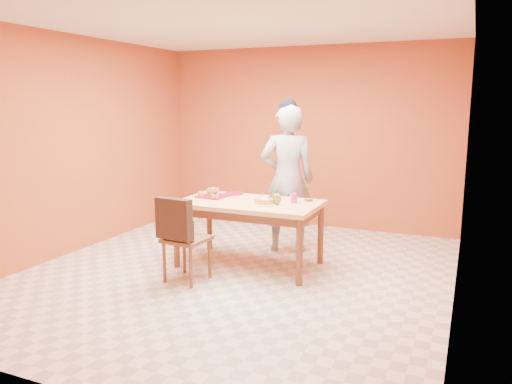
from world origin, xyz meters
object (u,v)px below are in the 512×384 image
at_px(dining_table, 249,209).
at_px(magenta_glass, 294,198).
at_px(pastry_platter, 213,196).
at_px(dining_chair, 186,237).
at_px(egg_ornament, 277,199).
at_px(sponge_cake, 264,201).
at_px(checker_tin, 308,200).
at_px(person, 287,179).
at_px(red_dinner_plate, 234,193).

distance_m(dining_table, magenta_glass, 0.53).
bearing_deg(pastry_platter, dining_chair, -82.56).
relative_size(dining_chair, egg_ornament, 7.14).
xyz_separation_m(pastry_platter, egg_ornament, (0.86, -0.12, 0.06)).
bearing_deg(sponge_cake, checker_tin, 42.89).
bearing_deg(sponge_cake, person, 91.90).
distance_m(egg_ornament, magenta_glass, 0.22).
height_order(egg_ornament, checker_tin, egg_ornament).
distance_m(sponge_cake, magenta_glass, 0.35).
relative_size(person, checker_tin, 18.55).
bearing_deg(sponge_cake, dining_chair, -133.65).
bearing_deg(person, checker_tin, 110.55).
bearing_deg(person, red_dinner_plate, 12.63).
height_order(person, egg_ornament, person).
height_order(person, pastry_platter, person).
bearing_deg(sponge_cake, red_dinner_plate, 143.11).
height_order(pastry_platter, checker_tin, checker_tin).
bearing_deg(checker_tin, red_dinner_plate, 175.94).
distance_m(person, sponge_cake, 0.84).
height_order(dining_table, person, person).
bearing_deg(red_dinner_plate, sponge_cake, -36.89).
xyz_separation_m(egg_ornament, magenta_glass, (0.14, 0.17, -0.01)).
bearing_deg(dining_chair, pastry_platter, 103.08).
height_order(dining_table, egg_ornament, egg_ornament).
distance_m(magenta_glass, checker_tin, 0.20).
relative_size(red_dinner_plate, magenta_glass, 2.21).
distance_m(dining_table, egg_ornament, 0.39).
bearing_deg(pastry_platter, dining_table, -8.86).
bearing_deg(egg_ornament, dining_chair, -146.84).
xyz_separation_m(sponge_cake, checker_tin, (0.40, 0.37, -0.02)).
distance_m(pastry_platter, checker_tin, 1.14).
distance_m(dining_table, dining_chair, 0.86).
height_order(red_dinner_plate, egg_ornament, egg_ornament).
xyz_separation_m(dining_table, egg_ornament, (0.35, -0.04, 0.16)).
bearing_deg(person, sponge_cake, 69.63).
relative_size(dining_chair, red_dinner_plate, 3.91).
bearing_deg(magenta_glass, egg_ornament, -129.95).
distance_m(red_dinner_plate, magenta_glass, 0.89).
height_order(dining_chair, checker_tin, dining_chair).
height_order(dining_chair, pastry_platter, dining_chair).
height_order(person, magenta_glass, person).
bearing_deg(checker_tin, dining_chair, -134.95).
xyz_separation_m(dining_table, pastry_platter, (-0.51, 0.08, 0.10)).
distance_m(dining_table, red_dinner_plate, 0.51).
distance_m(dining_table, sponge_cake, 0.27).
xyz_separation_m(dining_table, magenta_glass, (0.49, 0.13, 0.15)).
distance_m(dining_chair, pastry_platter, 0.87).
height_order(pastry_platter, magenta_glass, magenta_glass).
relative_size(person, egg_ornament, 14.25).
height_order(dining_chair, egg_ornament, dining_chair).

